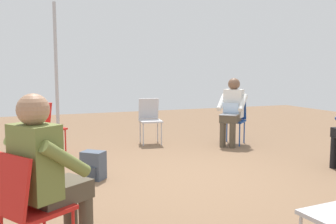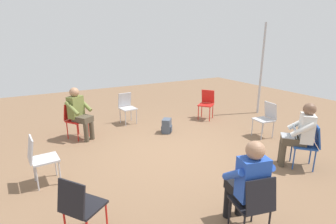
% 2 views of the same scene
% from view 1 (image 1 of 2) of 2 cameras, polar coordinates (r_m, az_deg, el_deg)
% --- Properties ---
extents(ground_plane, '(15.52, 15.52, 0.00)m').
position_cam_1_polar(ground_plane, '(4.84, 3.08, -10.27)').
color(ground_plane, brown).
extents(chair_southeast, '(0.56, 0.58, 0.85)m').
position_cam_1_polar(chair_southeast, '(2.77, -20.64, -12.96)').
color(chair_southeast, red).
rests_on(chair_southeast, ground).
extents(chair_west, '(0.48, 0.45, 0.85)m').
position_cam_1_polar(chair_west, '(7.08, -2.79, -0.82)').
color(chair_west, '#B7B7BC').
rests_on(chair_west, ground).
extents(chair_southwest, '(0.58, 0.57, 0.85)m').
position_cam_1_polar(chair_southwest, '(6.39, -18.02, -1.93)').
color(chair_southwest, red).
rests_on(chair_southwest, ground).
extents(chair_northwest, '(0.58, 0.59, 0.85)m').
position_cam_1_polar(chair_northwest, '(7.17, 10.08, -0.83)').
color(chair_northwest, '#1E4799').
rests_on(chair_northwest, ground).
extents(person_with_laptop, '(0.64, 0.64, 1.24)m').
position_cam_1_polar(person_with_laptop, '(6.98, 9.74, 0.61)').
color(person_with_laptop, '#4C4233').
rests_on(person_with_laptop, ground).
extents(person_in_olive, '(0.63, 0.63, 1.24)m').
position_cam_1_polar(person_in_olive, '(2.80, -17.93, -8.39)').
color(person_in_olive, '#4C4233').
rests_on(person_in_olive, ground).
extents(backpack_near_laptop_user, '(0.33, 0.34, 0.36)m').
position_cam_1_polar(backpack_near_laptop_user, '(4.92, -11.30, -8.21)').
color(backpack_near_laptop_user, '#475160').
rests_on(backpack_near_laptop_user, ground).
extents(tent_pole_near, '(0.07, 0.07, 2.77)m').
position_cam_1_polar(tent_pole_near, '(8.16, -16.67, 6.16)').
color(tent_pole_near, '#B2B2B7').
rests_on(tent_pole_near, ground).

